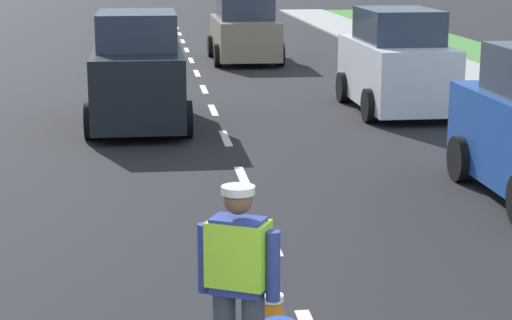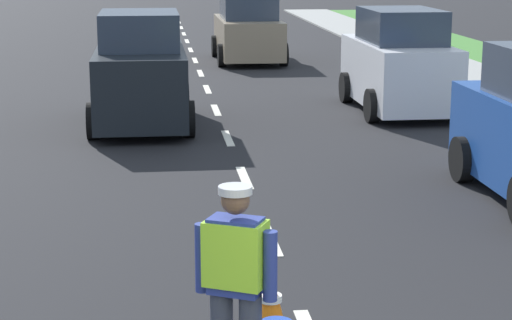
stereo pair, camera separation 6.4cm
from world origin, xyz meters
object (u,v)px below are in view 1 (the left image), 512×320
(road_worker, at_px, (242,279))
(car_parked_far, at_px, (396,64))
(car_outgoing_far, at_px, (244,31))
(traffic_cone_near, at_px, (272,303))
(car_oncoming_lead, at_px, (138,74))

(road_worker, bearing_deg, car_parked_far, 69.60)
(road_worker, distance_m, car_outgoing_far, 21.65)
(road_worker, height_order, traffic_cone_near, road_worker)
(car_parked_far, bearing_deg, car_outgoing_far, 103.64)
(car_oncoming_lead, bearing_deg, road_worker, -85.81)
(traffic_cone_near, relative_size, car_outgoing_far, 0.15)
(traffic_cone_near, xyz_separation_m, car_oncoming_lead, (-1.21, 10.32, 0.71))
(road_worker, relative_size, car_outgoing_far, 0.39)
(car_oncoming_lead, bearing_deg, car_outgoing_far, 72.65)
(road_worker, xyz_separation_m, car_oncoming_lead, (-0.83, 11.32, 0.10))
(traffic_cone_near, xyz_separation_m, car_parked_far, (4.21, 11.33, 0.69))
(traffic_cone_near, distance_m, car_outgoing_far, 20.62)
(road_worker, xyz_separation_m, car_outgoing_far, (2.36, 21.52, 0.00))
(traffic_cone_near, distance_m, car_oncoming_lead, 10.42)
(car_outgoing_far, xyz_separation_m, car_parked_far, (2.23, -9.19, 0.08))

